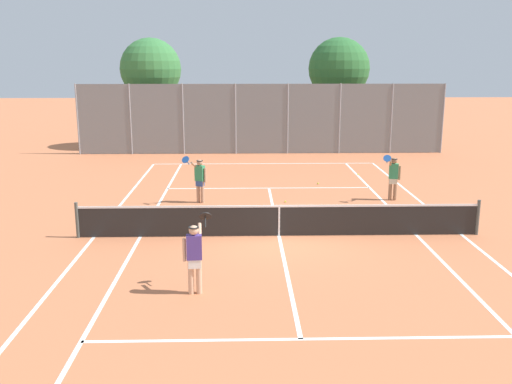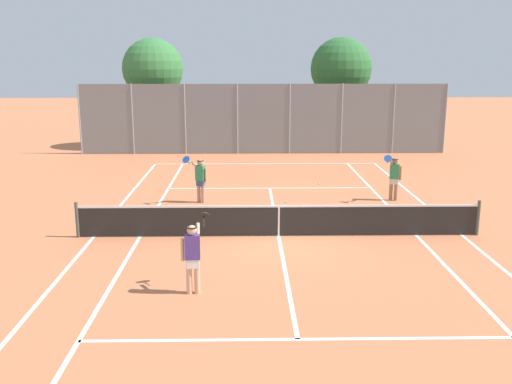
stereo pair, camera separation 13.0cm
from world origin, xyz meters
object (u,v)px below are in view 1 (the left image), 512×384
(player_near_side, at_px, (194,254))
(loose_tennis_ball_5, at_px, (227,232))
(loose_tennis_ball_2, at_px, (358,174))
(tree_behind_right, at_px, (340,70))
(loose_tennis_ball_3, at_px, (285,202))
(player_far_left, at_px, (200,178))
(player_far_right, at_px, (393,176))
(loose_tennis_ball_4, at_px, (318,183))
(tree_behind_left, at_px, (152,71))
(tennis_net, at_px, (279,220))

(player_near_side, bearing_deg, loose_tennis_ball_5, 82.23)
(loose_tennis_ball_2, relative_size, tree_behind_right, 0.01)
(loose_tennis_ball_5, height_order, tree_behind_right, tree_behind_right)
(loose_tennis_ball_3, distance_m, tree_behind_right, 15.24)
(player_far_left, bearing_deg, player_far_right, 1.56)
(player_far_left, distance_m, loose_tennis_ball_4, 5.67)
(loose_tennis_ball_2, relative_size, loose_tennis_ball_3, 1.00)
(loose_tennis_ball_2, height_order, tree_behind_right, tree_behind_right)
(loose_tennis_ball_2, bearing_deg, player_far_left, -144.61)
(player_far_right, height_order, tree_behind_left, tree_behind_left)
(player_far_right, bearing_deg, loose_tennis_ball_3, -176.31)
(player_far_left, height_order, loose_tennis_ball_3, player_far_left)
(loose_tennis_ball_3, height_order, loose_tennis_ball_4, same)
(player_far_right, distance_m, loose_tennis_ball_5, 7.28)
(loose_tennis_ball_3, bearing_deg, loose_tennis_ball_4, 62.21)
(player_near_side, distance_m, player_far_right, 10.78)
(loose_tennis_ball_5, bearing_deg, player_far_left, 106.18)
(player_near_side, relative_size, loose_tennis_ball_3, 26.88)
(player_near_side, height_order, loose_tennis_ball_5, player_near_side)
(loose_tennis_ball_5, xyz_separation_m, tree_behind_right, (6.27, 17.65, 4.42))
(loose_tennis_ball_2, bearing_deg, loose_tennis_ball_4, -138.24)
(tennis_net, relative_size, loose_tennis_ball_4, 181.82)
(player_far_right, bearing_deg, loose_tennis_ball_2, 94.29)
(loose_tennis_ball_2, bearing_deg, player_near_side, -115.78)
(tennis_net, height_order, loose_tennis_ball_3, tennis_net)
(player_near_side, distance_m, loose_tennis_ball_2, 14.57)
(player_far_right, distance_m, loose_tennis_ball_3, 4.12)
(loose_tennis_ball_4, distance_m, tree_behind_right, 12.06)
(loose_tennis_ball_2, bearing_deg, loose_tennis_ball_3, -126.88)
(player_far_right, relative_size, loose_tennis_ball_4, 26.88)
(loose_tennis_ball_4, xyz_separation_m, loose_tennis_ball_5, (-3.64, -6.73, 0.00))
(tennis_net, distance_m, player_far_right, 6.24)
(player_far_left, xyz_separation_m, loose_tennis_ball_3, (3.13, -0.06, -0.89))
(loose_tennis_ball_3, xyz_separation_m, loose_tennis_ball_4, (1.61, 3.05, 0.00))
(player_near_side, distance_m, tree_behind_left, 22.41)
(player_near_side, height_order, loose_tennis_ball_4, player_near_side)
(tennis_net, relative_size, tree_behind_right, 1.89)
(player_near_side, height_order, loose_tennis_ball_2, player_near_side)
(player_far_left, distance_m, tree_behind_left, 14.40)
(loose_tennis_ball_3, height_order, tree_behind_right, tree_behind_right)
(player_near_side, relative_size, loose_tennis_ball_4, 26.88)
(loose_tennis_ball_2, bearing_deg, tree_behind_right, 86.46)
(player_near_side, bearing_deg, player_far_right, 51.75)
(player_far_left, relative_size, player_far_right, 1.00)
(loose_tennis_ball_3, bearing_deg, tennis_net, -96.96)
(player_far_right, relative_size, tree_behind_left, 0.28)
(player_near_side, distance_m, loose_tennis_ball_5, 4.65)
(tree_behind_right, bearing_deg, tree_behind_left, -177.83)
(tennis_net, bearing_deg, player_far_left, 122.73)
(loose_tennis_ball_4, relative_size, loose_tennis_ball_5, 1.00)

